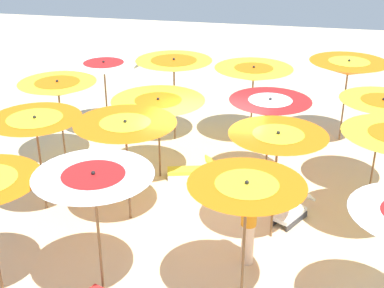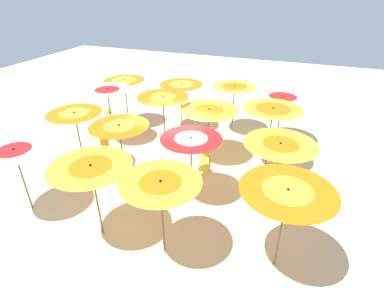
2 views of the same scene
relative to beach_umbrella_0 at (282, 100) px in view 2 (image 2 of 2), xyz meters
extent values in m
cube|color=beige|center=(-3.72, 3.48, -2.02)|extent=(39.13, 39.13, 0.04)
cylinder|color=brown|center=(0.00, 0.00, -1.00)|extent=(0.05, 0.05, 1.99)
cone|color=white|center=(0.00, 0.00, -0.01)|extent=(2.28, 2.28, 0.33)
cone|color=red|center=(0.00, 0.00, 0.08)|extent=(1.18, 1.18, 0.17)
sphere|color=black|center=(0.00, 0.00, 0.19)|extent=(0.07, 0.07, 0.07)
cylinder|color=brown|center=(0.43, 2.19, -0.97)|extent=(0.05, 0.05, 2.05)
cone|color=yellow|center=(0.43, 2.19, 0.05)|extent=(2.00, 2.00, 0.37)
cone|color=orange|center=(0.43, 2.19, 0.13)|extent=(1.15, 1.15, 0.21)
sphere|color=black|center=(0.43, 2.19, 0.26)|extent=(0.07, 0.07, 0.07)
cylinder|color=brown|center=(-0.16, 4.60, -0.96)|extent=(0.05, 0.05, 2.06)
cone|color=orange|center=(-0.16, 4.60, 0.07)|extent=(2.01, 2.01, 0.34)
cone|color=yellow|center=(-0.16, 4.60, 0.14)|extent=(1.19, 1.19, 0.20)
sphere|color=black|center=(-0.16, 4.60, 0.27)|extent=(0.07, 0.07, 0.07)
cylinder|color=brown|center=(-0.63, 7.36, -0.95)|extent=(0.05, 0.05, 2.09)
cone|color=orange|center=(-0.63, 7.36, 0.10)|extent=(1.96, 1.96, 0.37)
cone|color=yellow|center=(-0.63, 7.36, 0.18)|extent=(1.15, 1.15, 0.22)
sphere|color=black|center=(-0.63, 7.36, 0.31)|extent=(0.07, 0.07, 0.07)
cylinder|color=brown|center=(-2.15, 0.17, -0.88)|extent=(0.05, 0.05, 2.23)
cone|color=yellow|center=(-2.15, 0.17, 0.23)|extent=(2.16, 2.16, 0.34)
cone|color=orange|center=(-2.15, 0.17, 0.31)|extent=(1.30, 1.30, 0.20)
sphere|color=black|center=(-2.15, 0.17, 0.43)|extent=(0.07, 0.07, 0.07)
cylinder|color=brown|center=(-2.33, 2.54, -1.04)|extent=(0.05, 0.05, 1.91)
cone|color=yellow|center=(-2.33, 2.54, -0.08)|extent=(2.29, 2.29, 0.33)
cone|color=orange|center=(-2.33, 2.54, 0.01)|extent=(1.15, 1.15, 0.17)
sphere|color=black|center=(-2.33, 2.54, 0.11)|extent=(0.07, 0.07, 0.07)
cylinder|color=brown|center=(-2.18, 4.58, -0.93)|extent=(0.05, 0.05, 2.13)
cone|color=orange|center=(-2.18, 4.58, 0.13)|extent=(2.15, 2.15, 0.35)
cone|color=yellow|center=(-2.18, 4.58, 0.22)|extent=(1.07, 1.07, 0.17)
sphere|color=black|center=(-2.18, 4.58, 0.34)|extent=(0.07, 0.07, 0.07)
cylinder|color=brown|center=(-2.47, 7.05, -0.88)|extent=(0.05, 0.05, 2.23)
cone|color=white|center=(-2.47, 7.05, 0.24)|extent=(2.01, 2.01, 0.36)
cone|color=red|center=(-2.47, 7.05, 0.33)|extent=(1.05, 1.05, 0.19)
sphere|color=black|center=(-2.47, 7.05, 0.45)|extent=(0.07, 0.07, 0.07)
cylinder|color=brown|center=(-4.35, -0.36, -1.01)|extent=(0.05, 0.05, 1.96)
cone|color=yellow|center=(-4.35, -0.36, -0.03)|extent=(2.23, 2.23, 0.38)
cone|color=orange|center=(-4.35, -0.36, 0.07)|extent=(1.11, 1.11, 0.19)
sphere|color=black|center=(-4.35, -0.36, 0.19)|extent=(0.07, 0.07, 0.07)
cylinder|color=brown|center=(-5.00, 2.29, -1.01)|extent=(0.05, 0.05, 1.97)
cone|color=red|center=(-5.00, 2.29, -0.02)|extent=(1.96, 1.96, 0.42)
cone|color=white|center=(-5.00, 2.29, 0.08)|extent=(1.04, 1.04, 0.22)
sphere|color=black|center=(-5.00, 2.29, 0.22)|extent=(0.07, 0.07, 0.07)
cylinder|color=brown|center=(-5.32, 4.67, -0.90)|extent=(0.05, 0.05, 2.20)
cone|color=orange|center=(-5.32, 4.67, 0.21)|extent=(1.95, 1.95, 0.32)
cone|color=yellow|center=(-5.32, 4.67, 0.29)|extent=(1.01, 1.01, 0.16)
sphere|color=black|center=(-5.32, 4.67, 0.39)|extent=(0.07, 0.07, 0.07)
cylinder|color=brown|center=(-4.94, 6.75, -0.93)|extent=(0.05, 0.05, 2.14)
cone|color=orange|center=(-4.94, 6.75, 0.15)|extent=(1.94, 1.94, 0.42)
cone|color=yellow|center=(-4.94, 6.75, 0.25)|extent=(1.04, 1.04, 0.22)
sphere|color=black|center=(-4.94, 6.75, 0.38)|extent=(0.07, 0.07, 0.07)
cylinder|color=brown|center=(-6.95, -0.76, -0.91)|extent=(0.05, 0.05, 2.18)
cone|color=orange|center=(-6.95, -0.76, 0.19)|extent=(2.20, 2.20, 0.40)
cone|color=yellow|center=(-6.95, -0.76, 0.29)|extent=(1.14, 1.14, 0.21)
sphere|color=black|center=(-6.95, -0.76, 0.41)|extent=(0.07, 0.07, 0.07)
cylinder|color=brown|center=(-7.56, 2.11, -0.93)|extent=(0.05, 0.05, 2.13)
cone|color=yellow|center=(-7.56, 2.11, 0.14)|extent=(2.01, 2.01, 0.34)
cone|color=orange|center=(-7.56, 2.11, 0.23)|extent=(1.03, 1.03, 0.18)
sphere|color=black|center=(-7.56, 2.11, 0.34)|extent=(0.07, 0.07, 0.07)
cylinder|color=brown|center=(-7.59, 4.07, -0.92)|extent=(0.05, 0.05, 2.14)
cone|color=yellow|center=(-7.59, 4.07, 0.15)|extent=(2.15, 2.15, 0.36)
cone|color=orange|center=(-7.59, 4.07, 0.24)|extent=(1.11, 1.11, 0.18)
sphere|color=black|center=(-7.59, 4.07, 0.35)|extent=(0.07, 0.07, 0.07)
cylinder|color=brown|center=(-7.48, 6.85, -1.00)|extent=(0.05, 0.05, 1.99)
cone|color=white|center=(-7.48, 6.85, -0.01)|extent=(1.96, 1.96, 0.41)
cone|color=red|center=(-7.48, 6.85, 0.10)|extent=(0.98, 0.98, 0.21)
sphere|color=black|center=(-7.48, 6.85, 0.23)|extent=(0.07, 0.07, 0.07)
cube|color=#333338|center=(-2.19, 7.55, -1.93)|extent=(0.36, 0.83, 0.14)
cube|color=#333338|center=(-2.49, 7.67, -1.93)|extent=(0.36, 0.83, 0.14)
cube|color=red|center=(-2.34, 7.61, -1.81)|extent=(0.63, 0.94, 0.10)
cube|color=red|center=(-2.13, 8.13, -1.57)|extent=(0.41, 0.38, 0.39)
cube|color=silver|center=(-3.06, 2.65, -1.93)|extent=(0.95, 0.29, 0.14)
cube|color=silver|center=(-2.96, 2.31, -1.93)|extent=(0.95, 0.29, 0.14)
cube|color=yellow|center=(-3.01, 2.48, -1.81)|extent=(1.03, 0.60, 0.10)
cube|color=yellow|center=(-3.68, 2.30, -1.61)|extent=(0.51, 0.46, 0.33)
cube|color=#333338|center=(-5.84, 4.09, -1.93)|extent=(0.45, 0.76, 0.14)
cube|color=#333338|center=(-5.53, 3.92, -1.93)|extent=(0.45, 0.76, 0.14)
cube|color=white|center=(-5.68, 4.00, -1.81)|extent=(0.73, 0.92, 0.10)
cube|color=white|center=(-5.98, 3.47, -1.59)|extent=(0.50, 0.52, 0.36)
cylinder|color=beige|center=(-4.92, 5.67, -1.56)|extent=(0.24, 0.24, 0.88)
cylinder|color=orange|center=(-4.92, 5.67, -0.73)|extent=(0.30, 0.30, 0.77)
sphere|color=beige|center=(-4.92, 5.67, -0.23)|extent=(0.24, 0.24, 0.24)
sphere|color=yellow|center=(0.18, 9.14, -1.84)|extent=(0.30, 0.30, 0.30)
camera|label=1|loc=(-5.59, 14.19, 4.49)|focal=49.63mm
camera|label=2|loc=(-12.76, -0.63, 4.52)|focal=28.19mm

